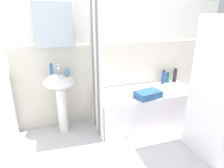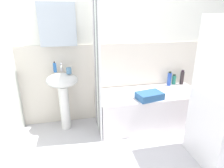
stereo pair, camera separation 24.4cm
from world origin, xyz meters
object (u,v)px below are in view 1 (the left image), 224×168
at_px(bathtub, 146,106).
at_px(conditioner_bottle, 167,78).
at_px(body_wash_bottle, 163,77).
at_px(sink, 61,91).
at_px(towel_folded, 148,94).
at_px(soap_dispenser, 51,69).
at_px(lotion_bottle, 175,75).
at_px(toothbrush_cup, 67,72).

bearing_deg(bathtub, conditioner_bottle, 26.66).
bearing_deg(body_wash_bottle, sink, -176.66).
relative_size(sink, towel_folded, 2.45).
bearing_deg(conditioner_bottle, bathtub, -153.34).
xyz_separation_m(sink, towel_folded, (1.16, -0.35, -0.06)).
relative_size(soap_dispenser, lotion_bottle, 0.63).
bearing_deg(body_wash_bottle, lotion_bottle, 3.02).
relative_size(soap_dispenser, toothbrush_cup, 1.83).
distance_m(soap_dispenser, towel_folded, 1.36).
relative_size(sink, conditioner_bottle, 4.96).
bearing_deg(bathtub, body_wash_bottle, 28.53).
bearing_deg(lotion_bottle, soap_dispenser, -179.02).
bearing_deg(sink, lotion_bottle, 3.30).
xyz_separation_m(toothbrush_cup, body_wash_bottle, (1.58, 0.13, -0.27)).
xyz_separation_m(conditioner_bottle, towel_folded, (-0.63, -0.48, -0.03)).
distance_m(sink, soap_dispenser, 0.32).
relative_size(body_wash_bottle, towel_folded, 0.68).
xyz_separation_m(bathtub, towel_folded, (-0.10, -0.21, 0.30)).
height_order(toothbrush_cup, lotion_bottle, toothbrush_cup).
distance_m(sink, toothbrush_cup, 0.29).
bearing_deg(sink, toothbrush_cup, -18.62).
relative_size(sink, bathtub, 0.56).
xyz_separation_m(soap_dispenser, lotion_bottle, (2.00, 0.03, -0.29)).
relative_size(sink, soap_dispenser, 5.58).
relative_size(bathtub, lotion_bottle, 6.35).
xyz_separation_m(soap_dispenser, toothbrush_cup, (0.19, -0.11, -0.03)).
bearing_deg(lotion_bottle, sink, -176.70).
height_order(body_wash_bottle, towel_folded, body_wash_bottle).
distance_m(soap_dispenser, bathtub, 1.51).
xyz_separation_m(toothbrush_cup, towel_folded, (1.05, -0.32, -0.33)).
xyz_separation_m(sink, conditioner_bottle, (1.79, 0.13, -0.03)).
xyz_separation_m(sink, lotion_bottle, (1.92, 0.11, 0.00)).
bearing_deg(conditioner_bottle, sink, -175.71).
bearing_deg(towel_folded, toothbrush_cup, 163.32).
bearing_deg(sink, body_wash_bottle, 3.34).
xyz_separation_m(bathtub, conditioner_bottle, (0.54, 0.27, 0.34)).
bearing_deg(towel_folded, conditioner_bottle, 37.35).
distance_m(toothbrush_cup, body_wash_bottle, 1.61).
bearing_deg(conditioner_bottle, towel_folded, -142.65).
distance_m(toothbrush_cup, conditioner_bottle, 1.72).
relative_size(soap_dispenser, bathtub, 0.10).
relative_size(bathtub, towel_folded, 4.41).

